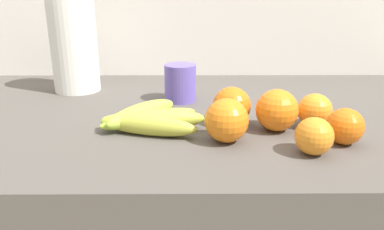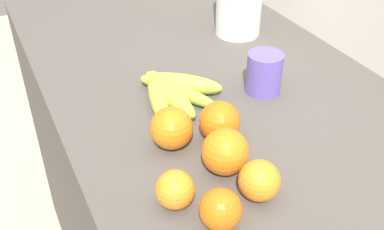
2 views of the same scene
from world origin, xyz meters
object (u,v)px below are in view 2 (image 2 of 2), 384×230
at_px(orange_center, 220,122).
at_px(orange_back_right, 171,128).
at_px(mug, 264,73).
at_px(orange_right, 259,181).
at_px(orange_back_left, 225,152).
at_px(orange_far_right, 221,210).
at_px(orange_front, 175,190).
at_px(banana_bunch, 172,91).

relative_size(orange_center, orange_back_right, 0.97).
relative_size(orange_back_right, mug, 0.89).
distance_m(orange_back_right, mug, 0.28).
bearing_deg(orange_right, orange_center, 173.97).
height_order(orange_right, mug, mug).
height_order(orange_back_right, orange_back_left, orange_back_left).
height_order(orange_center, orange_back_right, orange_back_right).
height_order(orange_far_right, orange_front, orange_far_right).
xyz_separation_m(orange_back_left, mug, (-0.19, 0.20, 0.00)).
xyz_separation_m(orange_back_right, orange_front, (0.14, -0.06, -0.01)).
xyz_separation_m(orange_center, orange_right, (0.16, -0.02, -0.00)).
xyz_separation_m(orange_back_left, orange_right, (0.08, 0.02, -0.01)).
bearing_deg(mug, banana_bunch, -106.60).
xyz_separation_m(orange_center, orange_back_left, (0.08, -0.04, 0.00)).
distance_m(orange_back_left, orange_right, 0.08).
height_order(orange_far_right, orange_back_right, orange_back_right).
bearing_deg(orange_front, banana_bunch, 157.25).
distance_m(banana_bunch, orange_right, 0.33).
bearing_deg(orange_far_right, orange_center, 151.65).
height_order(orange_center, mug, mug).
bearing_deg(orange_far_right, banana_bunch, 167.79).
relative_size(orange_front, mug, 0.71).
bearing_deg(orange_front, orange_back_left, 108.89).
distance_m(orange_far_right, orange_center, 0.22).
bearing_deg(mug, orange_back_left, -46.75).
bearing_deg(banana_bunch, mug, 73.40).
xyz_separation_m(orange_back_right, mug, (-0.09, 0.26, 0.01)).
bearing_deg(banana_bunch, orange_right, 1.46).
bearing_deg(orange_far_right, orange_right, 107.32).
relative_size(orange_far_right, mug, 0.73).
relative_size(banana_bunch, orange_front, 3.24).
height_order(orange_front, mug, mug).
relative_size(orange_far_right, orange_back_left, 0.80).
xyz_separation_m(banana_bunch, orange_right, (0.33, 0.01, 0.01)).
bearing_deg(orange_back_right, orange_far_right, -3.43).
bearing_deg(orange_back_right, orange_back_left, 28.04).
bearing_deg(orange_far_right, orange_back_right, 176.57).
xyz_separation_m(orange_far_right, orange_back_right, (-0.21, 0.01, 0.01)).
distance_m(orange_center, orange_front, 0.19).
height_order(banana_bunch, mug, mug).
height_order(orange_back_left, orange_front, orange_back_left).
bearing_deg(orange_back_left, orange_right, 12.76).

